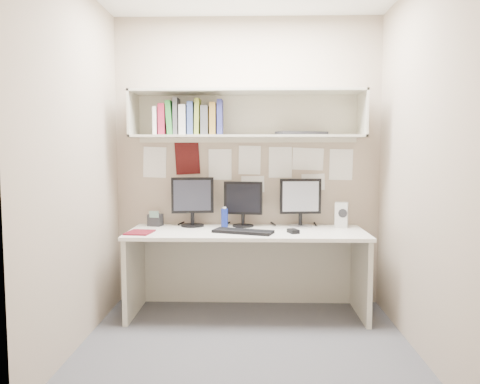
{
  "coord_description": "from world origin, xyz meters",
  "views": [
    {
      "loc": [
        0.05,
        -3.27,
        1.4
      ],
      "look_at": [
        -0.05,
        0.35,
        1.08
      ],
      "focal_mm": 35.0,
      "sensor_mm": 36.0,
      "label": 1
    }
  ],
  "objects_px": {
    "monitor_center": "(243,202)",
    "monitor_right": "(300,200)",
    "desk": "(247,272)",
    "monitor_left": "(192,199)",
    "maroon_notebook": "(140,232)",
    "desk_phone": "(155,220)",
    "keyboard": "(243,232)",
    "speaker": "(341,215)"
  },
  "relations": [
    {
      "from": "monitor_left",
      "to": "speaker",
      "type": "relative_size",
      "value": 2.0
    },
    {
      "from": "desk",
      "to": "desk_phone",
      "type": "height_order",
      "value": "desk_phone"
    },
    {
      "from": "keyboard",
      "to": "desk_phone",
      "type": "distance_m",
      "value": 0.87
    },
    {
      "from": "monitor_center",
      "to": "keyboard",
      "type": "height_order",
      "value": "monitor_center"
    },
    {
      "from": "monitor_left",
      "to": "desk_phone",
      "type": "bearing_deg",
      "value": 171.18
    },
    {
      "from": "keyboard",
      "to": "monitor_right",
      "type": "bearing_deg",
      "value": 52.8
    },
    {
      "from": "monitor_center",
      "to": "desk_phone",
      "type": "distance_m",
      "value": 0.81
    },
    {
      "from": "monitor_left",
      "to": "maroon_notebook",
      "type": "distance_m",
      "value": 0.59
    },
    {
      "from": "desk",
      "to": "desk_phone",
      "type": "distance_m",
      "value": 0.95
    },
    {
      "from": "monitor_left",
      "to": "maroon_notebook",
      "type": "height_order",
      "value": "monitor_left"
    },
    {
      "from": "monitor_right",
      "to": "desk_phone",
      "type": "distance_m",
      "value": 1.31
    },
    {
      "from": "monitor_left",
      "to": "monitor_center",
      "type": "relative_size",
      "value": 1.09
    },
    {
      "from": "monitor_center",
      "to": "monitor_right",
      "type": "xyz_separation_m",
      "value": [
        0.51,
        -0.0,
        0.01
      ]
    },
    {
      "from": "desk",
      "to": "monitor_left",
      "type": "distance_m",
      "value": 0.81
    },
    {
      "from": "desk",
      "to": "desk_phone",
      "type": "bearing_deg",
      "value": 165.01
    },
    {
      "from": "monitor_center",
      "to": "desk_phone",
      "type": "bearing_deg",
      "value": -170.04
    },
    {
      "from": "desk",
      "to": "speaker",
      "type": "xyz_separation_m",
      "value": [
        0.83,
        0.2,
        0.47
      ]
    },
    {
      "from": "monitor_left",
      "to": "keyboard",
      "type": "height_order",
      "value": "monitor_left"
    },
    {
      "from": "monitor_right",
      "to": "desk",
      "type": "bearing_deg",
      "value": -161.41
    },
    {
      "from": "desk",
      "to": "monitor_left",
      "type": "xyz_separation_m",
      "value": [
        -0.49,
        0.22,
        0.6
      ]
    },
    {
      "from": "monitor_left",
      "to": "maroon_notebook",
      "type": "bearing_deg",
      "value": -144.4
    },
    {
      "from": "keyboard",
      "to": "speaker",
      "type": "relative_size",
      "value": 2.24
    },
    {
      "from": "monitor_right",
      "to": "maroon_notebook",
      "type": "relative_size",
      "value": 1.79
    },
    {
      "from": "monitor_center",
      "to": "desk",
      "type": "bearing_deg",
      "value": -70.34
    },
    {
      "from": "monitor_right",
      "to": "monitor_center",
      "type": "bearing_deg",
      "value": 173.74
    },
    {
      "from": "speaker",
      "to": "desk_phone",
      "type": "relative_size",
      "value": 1.56
    },
    {
      "from": "monitor_right",
      "to": "speaker",
      "type": "relative_size",
      "value": 1.95
    },
    {
      "from": "maroon_notebook",
      "to": "desk_phone",
      "type": "relative_size",
      "value": 1.7
    },
    {
      "from": "desk",
      "to": "maroon_notebook",
      "type": "height_order",
      "value": "maroon_notebook"
    },
    {
      "from": "monitor_right",
      "to": "maroon_notebook",
      "type": "distance_m",
      "value": 1.42
    },
    {
      "from": "keyboard",
      "to": "maroon_notebook",
      "type": "distance_m",
      "value": 0.85
    },
    {
      "from": "monitor_left",
      "to": "monitor_center",
      "type": "bearing_deg",
      "value": -8.44
    },
    {
      "from": "monitor_left",
      "to": "monitor_right",
      "type": "relative_size",
      "value": 1.02
    },
    {
      "from": "monitor_center",
      "to": "desk_phone",
      "type": "height_order",
      "value": "monitor_center"
    },
    {
      "from": "monitor_left",
      "to": "monitor_right",
      "type": "distance_m",
      "value": 0.96
    },
    {
      "from": "desk",
      "to": "monitor_center",
      "type": "xyz_separation_m",
      "value": [
        -0.04,
        0.22,
        0.59
      ]
    },
    {
      "from": "keyboard",
      "to": "maroon_notebook",
      "type": "bearing_deg",
      "value": -159.11
    },
    {
      "from": "monitor_center",
      "to": "monitor_right",
      "type": "distance_m",
      "value": 0.51
    },
    {
      "from": "desk",
      "to": "monitor_right",
      "type": "height_order",
      "value": "monitor_right"
    },
    {
      "from": "monitor_right",
      "to": "keyboard",
      "type": "relative_size",
      "value": 0.87
    },
    {
      "from": "desk",
      "to": "monitor_center",
      "type": "height_order",
      "value": "monitor_center"
    },
    {
      "from": "desk",
      "to": "speaker",
      "type": "distance_m",
      "value": 0.98
    }
  ]
}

